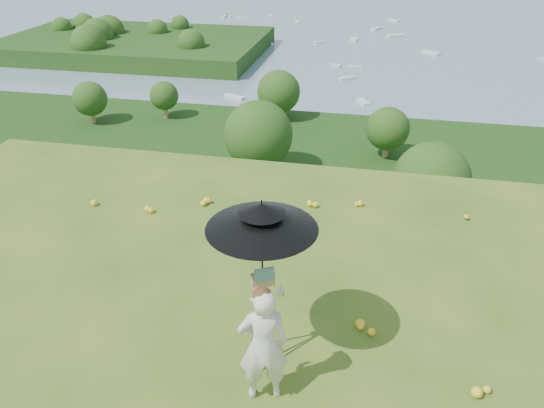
# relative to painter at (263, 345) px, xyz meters

# --- Properties ---
(ground) EXTENTS (14.00, 14.00, 0.00)m
(ground) POSITION_rel_painter_xyz_m (-1.24, -0.23, -0.80)
(ground) COLOR #375F1B
(ground) RESTS_ON ground
(forest_slope) EXTENTS (140.00, 56.00, 22.00)m
(forest_slope) POSITION_rel_painter_xyz_m (-1.24, 34.77, -29.80)
(forest_slope) COLOR #10330E
(forest_slope) RESTS_ON bay_water
(shoreline_tier) EXTENTS (170.00, 28.00, 8.00)m
(shoreline_tier) POSITION_rel_painter_xyz_m (-1.24, 74.77, -36.80)
(shoreline_tier) COLOR gray
(shoreline_tier) RESTS_ON bay_water
(bay_water) EXTENTS (700.00, 700.00, 0.00)m
(bay_water) POSITION_rel_painter_xyz_m (-1.24, 239.77, -34.80)
(bay_water) COLOR slate
(bay_water) RESTS_ON ground
(peninsula) EXTENTS (90.00, 60.00, 12.00)m
(peninsula) POSITION_rel_painter_xyz_m (-76.24, 154.77, -29.80)
(peninsula) COLOR #10330E
(peninsula) RESTS_ON bay_water
(slope_trees) EXTENTS (110.00, 50.00, 6.00)m
(slope_trees) POSITION_rel_painter_xyz_m (-1.24, 34.77, -15.80)
(slope_trees) COLOR #244C17
(slope_trees) RESTS_ON forest_slope
(harbor_town) EXTENTS (110.00, 22.00, 5.00)m
(harbor_town) POSITION_rel_painter_xyz_m (-1.24, 74.77, -30.30)
(harbor_town) COLOR silver
(harbor_town) RESTS_ON shoreline_tier
(moored_boats) EXTENTS (140.00, 140.00, 0.70)m
(moored_boats) POSITION_rel_painter_xyz_m (-13.74, 160.77, -34.45)
(moored_boats) COLOR silver
(moored_boats) RESTS_ON bay_water
(wildflowers) EXTENTS (10.00, 10.50, 0.12)m
(wildflowers) POSITION_rel_painter_xyz_m (-1.24, 0.02, -0.74)
(wildflowers) COLOR yellow
(wildflowers) RESTS_ON ground
(painter) EXTENTS (0.67, 0.54, 1.59)m
(painter) POSITION_rel_painter_xyz_m (0.00, 0.00, 0.00)
(painter) COLOR silver
(painter) RESTS_ON ground
(field_easel) EXTENTS (0.76, 0.76, 1.48)m
(field_easel) POSITION_rel_painter_xyz_m (-0.13, 0.60, -0.06)
(field_easel) COLOR #AB7D48
(field_easel) RESTS_ON ground
(sun_umbrella) EXTENTS (1.79, 1.79, 1.13)m
(sun_umbrella) POSITION_rel_painter_xyz_m (-0.14, 0.63, 0.98)
(sun_umbrella) COLOR black
(sun_umbrella) RESTS_ON field_easel
(painter_cap) EXTENTS (0.32, 0.33, 0.10)m
(painter_cap) POSITION_rel_painter_xyz_m (0.00, 0.00, 0.75)
(painter_cap) COLOR #CC7082
(painter_cap) RESTS_ON painter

